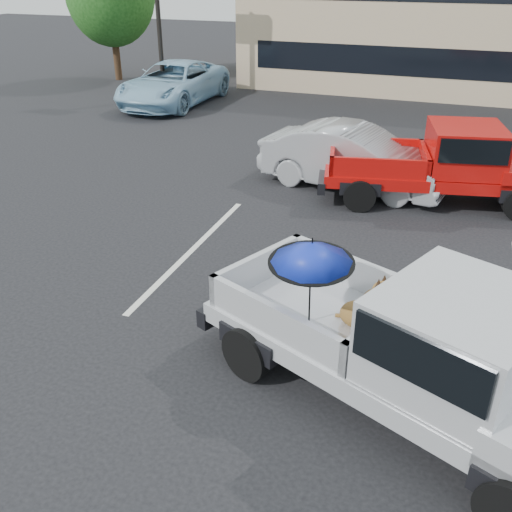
{
  "coord_description": "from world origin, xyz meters",
  "views": [
    {
      "loc": [
        1.58,
        -6.99,
        5.09
      ],
      "look_at": [
        -0.89,
        -0.17,
        1.3
      ],
      "focal_mm": 40.0,
      "sensor_mm": 36.0,
      "label": 1
    }
  ],
  "objects_px": {
    "silver_pickup": "(435,350)",
    "blue_suv": "(174,83)",
    "silver_sedan": "(354,158)",
    "red_pickup": "(455,161)"
  },
  "relations": [
    {
      "from": "red_pickup",
      "to": "silver_sedan",
      "type": "distance_m",
      "value": 2.36
    },
    {
      "from": "silver_pickup",
      "to": "red_pickup",
      "type": "xyz_separation_m",
      "value": [
        -0.11,
        7.61,
        -0.07
      ]
    },
    {
      "from": "red_pickup",
      "to": "silver_pickup",
      "type": "bearing_deg",
      "value": -100.96
    },
    {
      "from": "red_pickup",
      "to": "silver_sedan",
      "type": "bearing_deg",
      "value": 165.08
    },
    {
      "from": "silver_pickup",
      "to": "silver_sedan",
      "type": "relative_size",
      "value": 1.3
    },
    {
      "from": "silver_pickup",
      "to": "blue_suv",
      "type": "xyz_separation_m",
      "value": [
        -10.89,
        14.55,
        -0.26
      ]
    },
    {
      "from": "silver_pickup",
      "to": "blue_suv",
      "type": "relative_size",
      "value": 1.05
    },
    {
      "from": "blue_suv",
      "to": "red_pickup",
      "type": "bearing_deg",
      "value": -31.79
    },
    {
      "from": "red_pickup",
      "to": "blue_suv",
      "type": "height_order",
      "value": "red_pickup"
    },
    {
      "from": "silver_sedan",
      "to": "blue_suv",
      "type": "relative_size",
      "value": 0.81
    }
  ]
}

